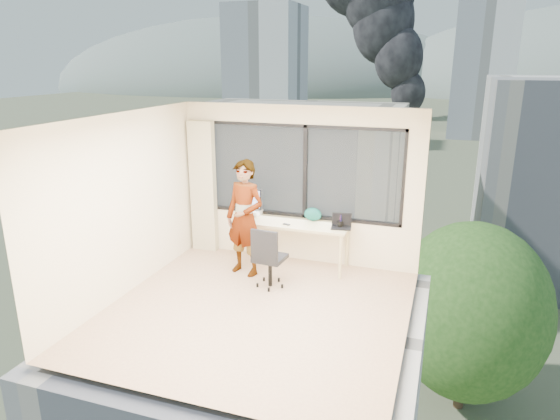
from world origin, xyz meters
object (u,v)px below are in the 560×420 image
at_px(desk, 293,244).
at_px(chair, 270,256).
at_px(handbag, 313,214).
at_px(game_console, 252,212).
at_px(laptop, 341,222).
at_px(person, 245,218).
at_px(monitor, 249,202).

distance_m(desk, chair, 0.87).
xyz_separation_m(chair, handbag, (0.36, 1.06, 0.38)).
distance_m(game_console, laptop, 1.62).
bearing_deg(person, chair, -17.66).
bearing_deg(person, game_console, 118.07).
height_order(game_console, handbag, handbag).
bearing_deg(laptop, game_console, 163.28).
distance_m(person, game_console, 0.76).
bearing_deg(chair, handbag, 75.72).
distance_m(chair, game_console, 1.32).
xyz_separation_m(person, laptop, (1.43, 0.48, -0.07)).
bearing_deg(laptop, monitor, 167.60).
height_order(laptop, handbag, handbag).
xyz_separation_m(monitor, game_console, (0.00, 0.12, -0.22)).
bearing_deg(laptop, handbag, 147.91).
bearing_deg(chair, desk, 88.87).
relative_size(desk, game_console, 5.92).
bearing_deg(desk, handbag, 35.41).
bearing_deg(monitor, chair, -40.86).
height_order(chair, handbag, handbag).
relative_size(chair, handbag, 3.36).
xyz_separation_m(person, monitor, (-0.17, 0.61, 0.09)).
bearing_deg(game_console, laptop, -2.51).
relative_size(monitor, handbag, 1.76).
bearing_deg(chair, laptop, 47.57).
bearing_deg(person, laptop, 33.41).
xyz_separation_m(desk, handbag, (0.28, 0.20, 0.49)).
distance_m(monitor, handbag, 1.09).
bearing_deg(laptop, person, -169.33).
relative_size(person, handbag, 6.39).
height_order(person, monitor, person).
xyz_separation_m(person, handbag, (0.90, 0.72, -0.06)).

